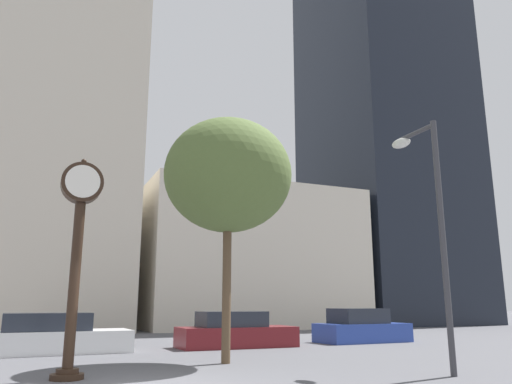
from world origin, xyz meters
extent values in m
cube|color=beige|center=(-3.36, 24.00, 17.59)|extent=(12.79, 12.00, 35.18)
cube|color=beige|center=(11.25, 24.00, 4.64)|extent=(14.62, 12.00, 9.27)
cube|color=black|center=(24.82, 24.00, 17.68)|extent=(11.27, 12.00, 35.36)
cylinder|color=black|center=(-1.25, 1.77, 0.06)|extent=(0.69, 0.69, 0.12)
cylinder|color=black|center=(-1.25, 1.77, 0.17)|extent=(0.46, 0.46, 0.10)
cylinder|color=black|center=(-1.25, 1.77, 1.98)|extent=(0.23, 0.23, 3.52)
cylinder|color=black|center=(-1.25, 1.77, 4.20)|extent=(0.91, 0.41, 0.91)
cylinder|color=white|center=(-1.25, 1.56, 4.20)|extent=(0.75, 0.02, 0.75)
cylinder|color=white|center=(-1.25, 1.99, 4.20)|extent=(0.75, 0.02, 0.75)
sphere|color=black|center=(-1.25, 1.77, 4.72)|extent=(0.12, 0.12, 0.12)
cube|color=silver|center=(-1.36, 7.93, 0.35)|extent=(4.82, 2.10, 0.70)
cube|color=#232833|center=(-1.60, 7.92, 0.98)|extent=(2.68, 1.78, 0.56)
cube|color=maroon|center=(4.86, 7.83, 0.36)|extent=(4.28, 1.76, 0.73)
cube|color=#232833|center=(4.65, 7.83, 1.00)|extent=(2.36, 1.54, 0.55)
cube|color=#28429E|center=(10.56, 8.11, 0.38)|extent=(3.90, 1.97, 0.76)
cube|color=#232833|center=(10.37, 8.10, 1.06)|extent=(2.17, 1.68, 0.61)
cylinder|color=#38383D|center=(6.50, -1.04, 2.94)|extent=(0.14, 0.14, 5.87)
cylinder|color=#38383D|center=(6.50, -0.44, 5.77)|extent=(0.11, 1.20, 0.11)
ellipsoid|color=silver|center=(6.50, 0.16, 5.67)|extent=(0.36, 0.60, 0.24)
cylinder|color=brown|center=(2.77, 3.19, 2.03)|extent=(0.24, 0.24, 4.05)
ellipsoid|color=#516633|center=(2.77, 3.19, 5.14)|extent=(3.65, 3.65, 3.28)
camera|label=1|loc=(-1.95, -9.84, 1.53)|focal=35.00mm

